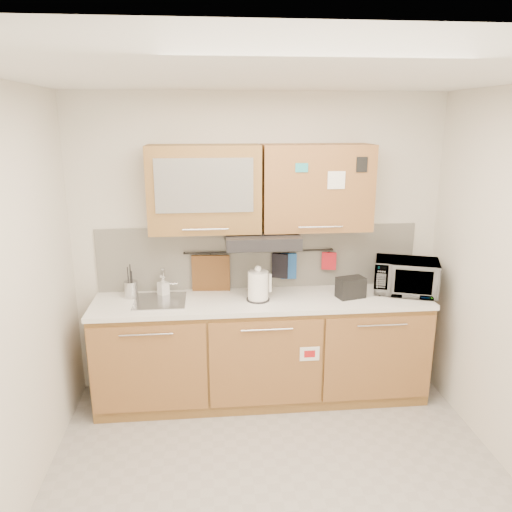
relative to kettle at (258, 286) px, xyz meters
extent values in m
plane|color=#9E9993|center=(0.04, -1.16, -1.04)|extent=(3.20, 3.20, 0.00)
plane|color=white|center=(0.04, -1.16, 1.56)|extent=(3.20, 3.20, 0.00)
plane|color=silver|center=(0.04, 0.34, 0.26)|extent=(3.20, 0.00, 3.20)
plane|color=silver|center=(-1.56, -1.16, 0.26)|extent=(0.00, 3.00, 3.00)
cube|color=olive|center=(0.04, 0.04, -0.60)|extent=(2.80, 0.60, 0.88)
cube|color=black|center=(0.04, 0.04, -0.99)|extent=(2.80, 0.54, 0.10)
cube|color=#9C6C37|center=(-0.89, -0.27, -0.57)|extent=(0.91, 0.02, 0.74)
cylinder|color=silver|center=(-0.89, -0.30, -0.26)|extent=(0.41, 0.01, 0.01)
cube|color=#9C6C37|center=(0.04, -0.27, -0.57)|extent=(0.91, 0.02, 0.74)
cylinder|color=silver|center=(0.04, -0.30, -0.26)|extent=(0.41, 0.01, 0.01)
cube|color=#9C6C37|center=(0.97, -0.27, -0.57)|extent=(0.91, 0.02, 0.74)
cylinder|color=silver|center=(0.97, -0.30, -0.26)|extent=(0.41, 0.01, 0.01)
cube|color=white|center=(0.04, 0.03, -0.14)|extent=(2.82, 0.62, 0.04)
cube|color=silver|center=(0.04, 0.33, 0.16)|extent=(2.80, 0.02, 0.56)
cube|color=olive|center=(-0.42, 0.17, 0.79)|extent=(0.90, 0.35, 0.70)
cube|color=silver|center=(-0.42, -0.02, 0.84)|extent=(0.76, 0.02, 0.42)
cube|color=#9C6C37|center=(0.50, 0.17, 0.79)|extent=(0.90, 0.35, 0.70)
cube|color=white|center=(0.62, -0.01, 0.87)|extent=(0.14, 0.00, 0.14)
cube|color=black|center=(0.04, 0.09, 0.38)|extent=(0.60, 0.46, 0.10)
cube|color=silver|center=(-0.81, 0.04, -0.12)|extent=(0.42, 0.40, 0.03)
cylinder|color=silver|center=(-0.79, 0.20, 0.00)|extent=(0.03, 0.03, 0.24)
cylinder|color=silver|center=(-0.79, 0.12, 0.10)|extent=(0.02, 0.18, 0.02)
cylinder|color=black|center=(0.04, 0.29, 0.22)|extent=(1.30, 0.02, 0.02)
cylinder|color=#B2B3B7|center=(-1.06, 0.17, -0.05)|extent=(0.15, 0.15, 0.14)
cylinder|color=black|center=(-1.08, 0.18, 0.01)|extent=(0.01, 0.01, 0.27)
cylinder|color=black|center=(-1.05, 0.16, 0.00)|extent=(0.01, 0.01, 0.24)
cylinder|color=black|center=(-1.06, 0.19, 0.02)|extent=(0.01, 0.01, 0.28)
cylinder|color=black|center=(-1.07, 0.15, -0.02)|extent=(0.01, 0.01, 0.21)
cylinder|color=white|center=(0.00, 0.00, 0.00)|extent=(0.22, 0.22, 0.25)
sphere|color=white|center=(0.00, 0.00, 0.15)|extent=(0.06, 0.06, 0.06)
cube|color=white|center=(0.10, 0.04, 0.02)|extent=(0.03, 0.04, 0.16)
cylinder|color=black|center=(0.00, 0.00, -0.11)|extent=(0.19, 0.19, 0.01)
cube|color=black|center=(0.78, -0.01, -0.03)|extent=(0.26, 0.19, 0.17)
cube|color=black|center=(0.74, -0.02, 0.05)|extent=(0.09, 0.11, 0.01)
cube|color=black|center=(0.82, 0.00, 0.05)|extent=(0.09, 0.11, 0.01)
imported|color=#999999|center=(1.29, 0.06, 0.03)|extent=(0.62, 0.52, 0.29)
imported|color=#999999|center=(-0.79, 0.20, -0.03)|extent=(0.11, 0.11, 0.17)
cube|color=brown|center=(-0.39, 0.28, 0.00)|extent=(0.33, 0.05, 0.41)
cube|color=#215097|center=(0.30, 0.28, 0.09)|extent=(0.14, 0.04, 0.23)
cube|color=black|center=(0.22, 0.28, 0.09)|extent=(0.14, 0.09, 0.22)
cube|color=red|center=(0.66, 0.28, 0.12)|extent=(0.13, 0.05, 0.16)
camera|label=1|loc=(-0.40, -3.88, 1.34)|focal=35.00mm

